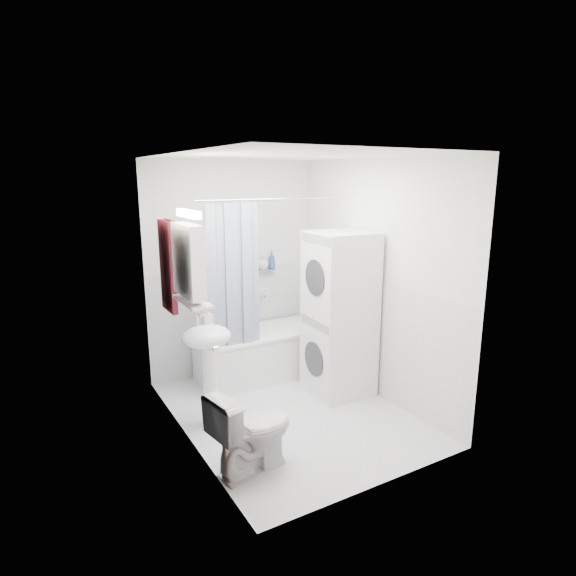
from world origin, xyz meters
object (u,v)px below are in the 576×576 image
washer_dryer (339,314)px  bathtub (260,352)px  sink (208,352)px  toilet (252,431)px

washer_dryer → bathtub: bearing=128.6°
sink → toilet: size_ratio=1.56×
toilet → washer_dryer: bearing=-69.1°
bathtub → sink: bearing=-139.6°
washer_dryer → toilet: washer_dryer is taller
sink → toilet: sink is taller
sink → washer_dryer: (1.43, 0.01, 0.14)m
sink → washer_dryer: size_ratio=0.62×
bathtub → washer_dryer: (0.54, -0.75, 0.55)m
bathtub → sink: (-0.89, -0.76, 0.41)m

